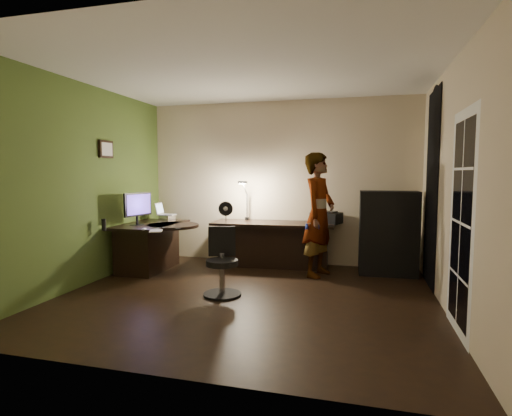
% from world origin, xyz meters
% --- Properties ---
extents(floor, '(4.50, 4.00, 0.01)m').
position_xyz_m(floor, '(0.00, 0.00, -0.01)').
color(floor, black).
rests_on(floor, ground).
extents(ceiling, '(4.50, 4.00, 0.01)m').
position_xyz_m(ceiling, '(0.00, 0.00, 2.71)').
color(ceiling, silver).
rests_on(ceiling, floor).
extents(wall_back, '(4.50, 0.01, 2.70)m').
position_xyz_m(wall_back, '(0.00, 2.00, 1.35)').
color(wall_back, beige).
rests_on(wall_back, floor).
extents(wall_front, '(4.50, 0.01, 2.70)m').
position_xyz_m(wall_front, '(0.00, -2.00, 1.35)').
color(wall_front, beige).
rests_on(wall_front, floor).
extents(wall_left, '(0.01, 4.00, 2.70)m').
position_xyz_m(wall_left, '(-2.25, 0.00, 1.35)').
color(wall_left, beige).
rests_on(wall_left, floor).
extents(wall_right, '(0.01, 4.00, 2.70)m').
position_xyz_m(wall_right, '(2.25, 0.00, 1.35)').
color(wall_right, beige).
rests_on(wall_right, floor).
extents(green_wall_overlay, '(0.00, 4.00, 2.70)m').
position_xyz_m(green_wall_overlay, '(-2.24, 0.00, 1.35)').
color(green_wall_overlay, '#496428').
rests_on(green_wall_overlay, floor).
extents(arched_doorway, '(0.01, 0.90, 2.60)m').
position_xyz_m(arched_doorway, '(2.24, 1.15, 1.30)').
color(arched_doorway, black).
rests_on(arched_doorway, floor).
extents(french_door, '(0.02, 0.92, 2.10)m').
position_xyz_m(french_door, '(2.24, -0.55, 1.05)').
color(french_door, white).
rests_on(french_door, floor).
extents(framed_picture, '(0.04, 0.30, 0.25)m').
position_xyz_m(framed_picture, '(-2.22, 0.45, 1.85)').
color(framed_picture, black).
rests_on(framed_picture, wall_left).
extents(desk_left, '(0.79, 1.27, 0.73)m').
position_xyz_m(desk_left, '(-1.82, 0.94, 0.36)').
color(desk_left, black).
rests_on(desk_left, floor).
extents(desk_right, '(1.96, 0.77, 0.72)m').
position_xyz_m(desk_right, '(-0.03, 1.63, 0.36)').
color(desk_right, black).
rests_on(desk_right, floor).
extents(cabinet, '(0.85, 0.45, 1.25)m').
position_xyz_m(cabinet, '(1.74, 1.59, 0.62)').
color(cabinet, black).
rests_on(cabinet, floor).
extents(laptop_stand, '(0.26, 0.23, 0.09)m').
position_xyz_m(laptop_stand, '(-1.83, 1.51, 0.76)').
color(laptop_stand, silver).
rests_on(laptop_stand, desk_left).
extents(laptop, '(0.31, 0.29, 0.20)m').
position_xyz_m(laptop, '(-1.83, 1.51, 0.90)').
color(laptop, silver).
rests_on(laptop, laptop_stand).
extents(monitor, '(0.22, 0.56, 0.36)m').
position_xyz_m(monitor, '(-1.93, 0.75, 0.90)').
color(monitor, black).
rests_on(monitor, desk_left).
extents(mouse, '(0.07, 0.09, 0.03)m').
position_xyz_m(mouse, '(-1.56, 0.32, 0.73)').
color(mouse, silver).
rests_on(mouse, desk_left).
extents(phone, '(0.08, 0.13, 0.01)m').
position_xyz_m(phone, '(-1.18, 0.61, 0.72)').
color(phone, black).
rests_on(phone, desk_left).
extents(pen, '(0.01, 0.12, 0.01)m').
position_xyz_m(pen, '(-1.44, 0.57, 0.72)').
color(pen, black).
rests_on(pen, desk_left).
extents(speaker, '(0.08, 0.08, 0.16)m').
position_xyz_m(speaker, '(-2.10, 0.18, 0.80)').
color(speaker, black).
rests_on(speaker, desk_left).
extents(notepad, '(0.24, 0.27, 0.01)m').
position_xyz_m(notepad, '(-1.36, 0.29, 0.72)').
color(notepad, silver).
rests_on(notepad, desk_left).
extents(desk_fan, '(0.26, 0.19, 0.35)m').
position_xyz_m(desk_fan, '(-0.73, 1.38, 0.89)').
color(desk_fan, black).
rests_on(desk_fan, desk_right).
extents(headphones, '(0.22, 0.14, 0.10)m').
position_xyz_m(headphones, '(0.67, 1.09, 0.76)').
color(headphones, '#1C2E9C').
rests_on(headphones, desk_right).
extents(printer, '(0.52, 0.46, 0.19)m').
position_xyz_m(printer, '(0.81, 1.80, 0.81)').
color(printer, black).
rests_on(printer, desk_right).
extents(desk_lamp, '(0.29, 0.37, 0.72)m').
position_xyz_m(desk_lamp, '(-0.51, 1.83, 1.07)').
color(desk_lamp, black).
rests_on(desk_lamp, desk_right).
extents(office_chair, '(0.60, 0.60, 0.84)m').
position_xyz_m(office_chair, '(-0.30, -0.02, 0.42)').
color(office_chair, black).
rests_on(office_chair, floor).
extents(person, '(0.59, 0.74, 1.81)m').
position_xyz_m(person, '(0.74, 1.27, 0.90)').
color(person, '#D8A88C').
rests_on(person, floor).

